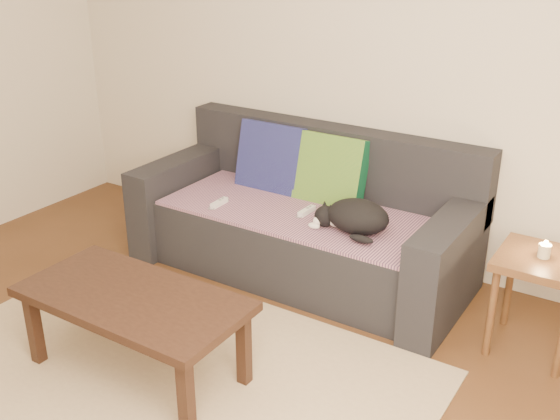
{
  "coord_description": "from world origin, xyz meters",
  "views": [
    {
      "loc": [
        1.89,
        -1.69,
        2.01
      ],
      "look_at": [
        0.05,
        1.2,
        0.55
      ],
      "focal_mm": 42.0,
      "sensor_mm": 36.0,
      "label": 1
    }
  ],
  "objects": [
    {
      "name": "cat",
      "position": [
        0.43,
        1.38,
        0.53
      ],
      "size": [
        0.49,
        0.4,
        0.19
      ],
      "rotation": [
        0.0,
        0.0,
        -0.42
      ],
      "color": "black",
      "rests_on": "throw_blanket"
    },
    {
      "name": "rug",
      "position": [
        0.0,
        0.15,
        0.01
      ],
      "size": [
        2.5,
        1.8,
        0.01
      ],
      "primitive_type": "cube",
      "color": "tan",
      "rests_on": "ground"
    },
    {
      "name": "wii_remote_a",
      "position": [
        -0.45,
        1.28,
        0.46
      ],
      "size": [
        0.04,
        0.15,
        0.03
      ],
      "primitive_type": "cube",
      "rotation": [
        0.0,
        0.0,
        1.61
      ],
      "color": "white",
      "rests_on": "throw_blanket"
    },
    {
      "name": "wii_remote_b",
      "position": [
        0.07,
        1.46,
        0.46
      ],
      "size": [
        0.04,
        0.15,
        0.03
      ],
      "primitive_type": "cube",
      "rotation": [
        0.0,
        0.0,
        1.52
      ],
      "color": "white",
      "rests_on": "throw_blanket"
    },
    {
      "name": "back_wall",
      "position": [
        0.0,
        2.0,
        1.3
      ],
      "size": [
        4.5,
        0.04,
        2.6
      ],
      "primitive_type": "cube",
      "color": "beige",
      "rests_on": "ground"
    },
    {
      "name": "coffee_table",
      "position": [
        -0.13,
        0.19,
        0.39
      ],
      "size": [
        1.11,
        0.55,
        0.44
      ],
      "color": "#321D13",
      "rests_on": "rug"
    },
    {
      "name": "ground",
      "position": [
        0.0,
        0.0,
        0.0
      ],
      "size": [
        4.5,
        4.5,
        0.0
      ],
      "primitive_type": "plane",
      "color": "brown",
      "rests_on": "ground"
    },
    {
      "name": "sofa",
      "position": [
        0.0,
        1.57,
        0.31
      ],
      "size": [
        2.1,
        0.94,
        0.87
      ],
      "color": "#232328",
      "rests_on": "ground"
    },
    {
      "name": "cushion_navy",
      "position": [
        -0.36,
        1.74,
        0.63
      ],
      "size": [
        0.46,
        0.22,
        0.48
      ],
      "primitive_type": "cube",
      "rotation": [
        -0.24,
        0.0,
        0.0
      ],
      "color": "#16114C",
      "rests_on": "throw_blanket"
    },
    {
      "name": "candle",
      "position": [
        1.44,
        1.43,
        0.57
      ],
      "size": [
        0.06,
        0.06,
        0.09
      ],
      "color": "beige",
      "rests_on": "side_table"
    },
    {
      "name": "cushion_green",
      "position": [
        0.08,
        1.74,
        0.63
      ],
      "size": [
        0.45,
        0.22,
        0.46
      ],
      "primitive_type": "cube",
      "rotation": [
        -0.25,
        0.0,
        0.0
      ],
      "color": "#0C4E2E",
      "rests_on": "throw_blanket"
    },
    {
      "name": "throw_blanket",
      "position": [
        0.0,
        1.48,
        0.43
      ],
      "size": [
        1.66,
        0.74,
        0.02
      ],
      "primitive_type": "cube",
      "color": "#3E2648",
      "rests_on": "sofa"
    },
    {
      "name": "side_table",
      "position": [
        1.44,
        1.43,
        0.44
      ],
      "size": [
        0.43,
        0.43,
        0.53
      ],
      "color": "brown",
      "rests_on": "ground"
    }
  ]
}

